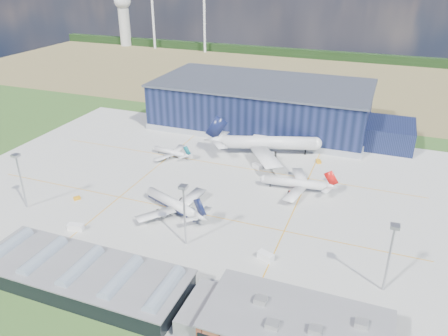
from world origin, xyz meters
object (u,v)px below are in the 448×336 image
Objects in this scene: light_mast_west at (19,172)px; airliner_regional at (170,149)px; ops_building at (296,332)px; gse_van_c at (266,256)px; light_mast_east at (391,247)px; airliner_red at (295,179)px; airliner_widebody at (269,136)px; car_a at (245,293)px; gse_van_a at (76,227)px; car_b at (142,269)px; hangar at (266,107)px; airliner_navy at (172,198)px; light_mast_center at (184,206)px; gse_van_b at (257,166)px; gse_tug_c at (318,161)px; gse_tug_b at (77,198)px; gse_cart_b at (190,156)px.

airliner_regional is at bearing 64.65° from light_mast_west.
gse_van_c is at bearing 118.02° from ops_building.
light_mast_east reaches higher than airliner_red.
airliner_red is 39.32m from airliner_widebody.
gse_van_a is at bearing 105.87° from car_a.
ops_building is 126.84m from airliner_regional.
car_b is (-33.95, -1.20, 0.03)m from car_a.
light_mast_west is 32.71m from gse_van_a.
hangar reaches higher than airliner_navy.
light_mast_center is 76.62m from airliner_regional.
gse_van_b is (-59.66, 66.88, -14.30)m from light_mast_east.
ops_building is at bearing -127.69° from gse_van_b.
airliner_regional reaches higher than car_b.
car_a is at bearing 143.41° from ops_building.
gse_van_a is 1.07× the size of gse_van_c.
hangar is 107.19m from airliner_navy.
gse_tug_c reaches higher than car_b.
car_b is at bearing 4.98° from gse_tug_b.
car_a is at bearing -9.80° from light_mast_west.
gse_cart_b is at bearing 30.59° from car_b.
airliner_widebody is (19.62, 67.00, 3.98)m from airliner_navy.
gse_van_c is at bearing -178.51° from airliner_navy.
ops_building is at bearing -14.62° from light_mast_west.
car_b is at bearing 59.48° from airliner_red.
airliner_widebody is 21.42× the size of gse_cart_b.
car_b is (7.33, -36.00, -5.09)m from airliner_navy.
light_mast_center is at bearing -4.98° from car_b.
hangar is 6.30× the size of light_mast_east.
airliner_red is at bearing -117.34° from airliner_navy.
airliner_red is 91.08m from gse_tug_b.
airliner_regional is at bearing 37.05° from car_b.
airliner_red is 10.29× the size of gse_tug_c.
gse_cart_b is at bearing -150.95° from airliner_regional.
airliner_widebody reaches higher than gse_tug_b.
gse_van_c is (-36.82, 1.62, -14.15)m from light_mast_east.
gse_van_c is at bearing -91.60° from gse_cart_b.
gse_van_b is at bearing -167.29° from airliner_regional.
gse_tug_b is at bearing 83.09° from airliner_regional.
airliner_widebody is at bearing 36.31° from gse_van_c.
light_mast_west is 0.69× the size of airliner_red.
light_mast_east is 4.67× the size of gse_van_b.
gse_van_a is at bearing 35.66° from airliner_red.
hangar is at bearing 108.47° from gse_tug_c.
gse_tug_c is at bearing 39.58° from light_mast_west.
light_mast_west is at bearing 104.68° from car_a.
light_mast_east is 81.67m from airliner_navy.
hangar is 29.41× the size of gse_van_b.
airliner_red is (40.56, 34.00, -0.28)m from airliner_navy.
gse_van_a is at bearing 164.72° from ops_building.
hangar is 2.43× the size of airliner_widebody.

